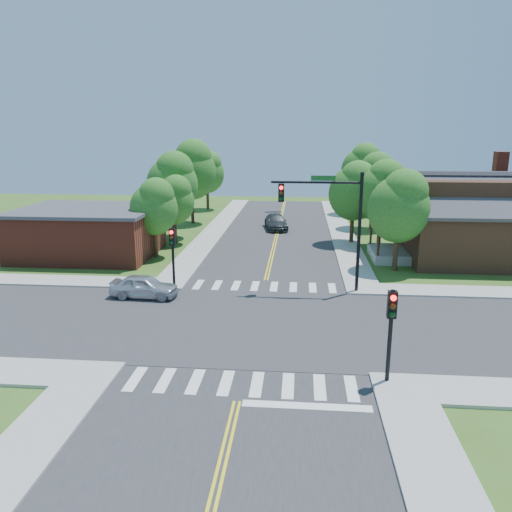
# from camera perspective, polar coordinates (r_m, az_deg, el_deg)

# --- Properties ---
(ground) EXTENTS (100.00, 100.00, 0.00)m
(ground) POSITION_cam_1_polar(r_m,az_deg,el_deg) (25.43, -0.04, -7.79)
(ground) COLOR #3A551A
(ground) RESTS_ON ground
(road_ns) EXTENTS (10.00, 90.00, 0.04)m
(road_ns) POSITION_cam_1_polar(r_m,az_deg,el_deg) (25.42, -0.04, -7.75)
(road_ns) COLOR #2D2D30
(road_ns) RESTS_ON ground
(road_ew) EXTENTS (90.00, 10.00, 0.04)m
(road_ew) POSITION_cam_1_polar(r_m,az_deg,el_deg) (25.42, -0.04, -7.74)
(road_ew) COLOR #2D2D30
(road_ew) RESTS_ON ground
(intersection_patch) EXTENTS (10.20, 10.20, 0.06)m
(intersection_patch) POSITION_cam_1_polar(r_m,az_deg,el_deg) (25.43, -0.04, -7.79)
(intersection_patch) COLOR #2D2D30
(intersection_patch) RESTS_ON ground
(sidewalk_ne) EXTENTS (40.00, 40.00, 0.14)m
(sidewalk_ne) POSITION_cam_1_polar(r_m,az_deg,el_deg) (42.69, 23.67, 0.17)
(sidewalk_ne) COLOR #9E9B93
(sidewalk_ne) RESTS_ON ground
(sidewalk_nw) EXTENTS (40.00, 40.00, 0.14)m
(sidewalk_nw) POSITION_cam_1_polar(r_m,az_deg,el_deg) (44.22, -18.97, 1.06)
(sidewalk_nw) COLOR #9E9B93
(sidewalk_nw) RESTS_ON ground
(crosswalk_north) EXTENTS (8.85, 2.00, 0.01)m
(crosswalk_north) POSITION_cam_1_polar(r_m,az_deg,el_deg) (31.24, 0.98, -3.48)
(crosswalk_north) COLOR white
(crosswalk_north) RESTS_ON ground
(crosswalk_south) EXTENTS (8.85, 2.00, 0.01)m
(crosswalk_south) POSITION_cam_1_polar(r_m,az_deg,el_deg) (19.82, -1.69, -14.36)
(crosswalk_south) COLOR white
(crosswalk_south) RESTS_ON ground
(centerline) EXTENTS (0.30, 90.00, 0.01)m
(centerline) POSITION_cam_1_polar(r_m,az_deg,el_deg) (25.41, -0.04, -7.70)
(centerline) COLOR yellow
(centerline) RESTS_ON ground
(stop_bar) EXTENTS (4.60, 0.45, 0.09)m
(stop_bar) POSITION_cam_1_polar(r_m,az_deg,el_deg) (18.52, 5.83, -16.80)
(stop_bar) COLOR white
(stop_bar) RESTS_ON ground
(signal_mast_ne) EXTENTS (5.30, 0.42, 7.20)m
(signal_mast_ne) POSITION_cam_1_polar(r_m,az_deg,el_deg) (29.51, 8.56, 4.92)
(signal_mast_ne) COLOR black
(signal_mast_ne) RESTS_ON ground
(signal_pole_se) EXTENTS (0.34, 0.42, 3.80)m
(signal_pole_se) POSITION_cam_1_polar(r_m,az_deg,el_deg) (19.45, 15.20, -6.97)
(signal_pole_se) COLOR black
(signal_pole_se) RESTS_ON ground
(signal_pole_nw) EXTENTS (0.34, 0.42, 3.80)m
(signal_pole_nw) POSITION_cam_1_polar(r_m,az_deg,el_deg) (30.84, -9.52, 1.14)
(signal_pole_nw) COLOR black
(signal_pole_nw) RESTS_ON ground
(house_ne) EXTENTS (13.05, 8.80, 7.11)m
(house_ne) POSITION_cam_1_polar(r_m,az_deg,el_deg) (40.38, 23.86, 4.14)
(house_ne) COLOR #382413
(house_ne) RESTS_ON ground
(building_nw) EXTENTS (10.40, 8.40, 3.73)m
(building_nw) POSITION_cam_1_polar(r_m,az_deg,el_deg) (40.87, -18.56, 2.67)
(building_nw) COLOR maroon
(building_nw) RESTS_ON ground
(tree_e_a) EXTENTS (4.16, 3.95, 7.08)m
(tree_e_a) POSITION_cam_1_polar(r_m,az_deg,el_deg) (35.26, 16.16, 5.66)
(tree_e_a) COLOR #382314
(tree_e_a) RESTS_ON ground
(tree_e_b) EXTENTS (4.30, 4.09, 7.31)m
(tree_e_b) POSITION_cam_1_polar(r_m,az_deg,el_deg) (42.37, 14.29, 7.33)
(tree_e_b) COLOR #382314
(tree_e_b) RESTS_ON ground
(tree_e_c) EXTENTS (4.45, 4.23, 7.57)m
(tree_e_c) POSITION_cam_1_polar(r_m,az_deg,el_deg) (50.16, 13.37, 8.58)
(tree_e_c) COLOR #382314
(tree_e_c) RESTS_ON ground
(tree_e_d) EXTENTS (4.82, 4.58, 8.19)m
(tree_e_d) POSITION_cam_1_polar(r_m,az_deg,el_deg) (58.81, 12.14, 9.81)
(tree_e_d) COLOR #382314
(tree_e_d) RESTS_ON ground
(tree_w_a) EXTENTS (3.61, 3.43, 6.14)m
(tree_w_a) POSITION_cam_1_polar(r_m,az_deg,el_deg) (38.48, -11.52, 5.68)
(tree_w_a) COLOR #382314
(tree_w_a) RESTS_ON ground
(tree_w_b) EXTENTS (4.59, 4.37, 7.81)m
(tree_w_b) POSITION_cam_1_polar(r_m,az_deg,el_deg) (45.45, -9.48, 8.43)
(tree_w_b) COLOR #382314
(tree_w_b) RESTS_ON ground
(tree_w_c) EXTENTS (5.13, 4.87, 8.72)m
(tree_w_c) POSITION_cam_1_polar(r_m,az_deg,el_deg) (52.42, -7.34, 9.90)
(tree_w_c) COLOR #382314
(tree_w_c) RESTS_ON ground
(tree_w_d) EXTENTS (4.20, 3.99, 7.14)m
(tree_w_d) POSITION_cam_1_polar(r_m,az_deg,el_deg) (61.83, -5.55, 9.61)
(tree_w_d) COLOR #382314
(tree_w_d) RESTS_ON ground
(tree_house) EXTENTS (4.19, 3.98, 7.12)m
(tree_house) POSITION_cam_1_polar(r_m,az_deg,el_deg) (43.18, 11.21, 7.45)
(tree_house) COLOR #382314
(tree_house) RESTS_ON ground
(tree_bldg) EXTENTS (3.50, 3.33, 5.96)m
(tree_bldg) POSITION_cam_1_polar(r_m,az_deg,el_deg) (42.91, -9.31, 6.46)
(tree_bldg) COLOR #382314
(tree_bldg) RESTS_ON ground
(car_silver) EXTENTS (2.01, 4.10, 1.34)m
(car_silver) POSITION_cam_1_polar(r_m,az_deg,el_deg) (29.78, -12.65, -3.46)
(car_silver) COLOR silver
(car_silver) RESTS_ON ground
(car_dgrey) EXTENTS (3.60, 5.54, 1.42)m
(car_dgrey) POSITION_cam_1_polar(r_m,az_deg,el_deg) (49.33, 2.30, 3.87)
(car_dgrey) COLOR #323638
(car_dgrey) RESTS_ON ground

